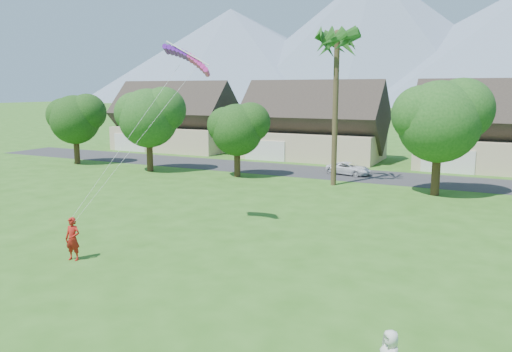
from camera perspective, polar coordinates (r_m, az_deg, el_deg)
The scene contains 9 objects.
ground at distance 16.58m, azimuth -16.34°, elevation -18.59°, with size 500.00×500.00×0.00m, color #2D6019.
street at distance 46.35m, azimuth 13.23°, elevation -0.04°, with size 90.00×7.00×0.01m, color #2D2D30.
kite_flyer at distance 24.58m, azimuth -20.21°, elevation -6.76°, with size 0.74×0.48×2.02m, color #A31912.
parked_car at distance 46.81m, azimuth 10.55°, elevation 0.85°, with size 1.90×4.12×1.15m, color white.
mountain_ridge at distance 271.39m, azimuth 26.99°, elevation 13.35°, with size 540.00×240.00×70.00m.
houses_row at distance 54.58m, azimuth 16.04°, elevation 4.94°, with size 72.75×8.19×8.86m.
tree_row at distance 40.19m, azimuth 9.92°, elevation 5.60°, with size 62.27×6.67×8.45m.
fan_palm at distance 41.09m, azimuth 9.27°, elevation 15.36°, with size 3.00×3.00×13.80m.
parafoil_kite at distance 27.31m, azimuth -7.70°, elevation 13.33°, with size 2.92×1.35×0.50m.
Camera 1 is at (10.13, -10.55, 7.80)m, focal length 35.00 mm.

